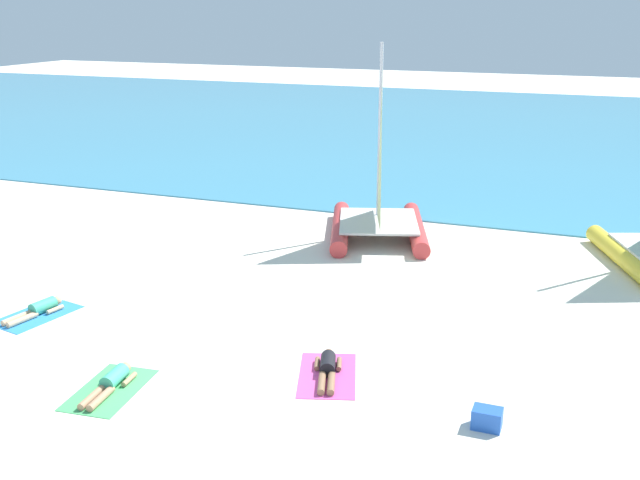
{
  "coord_description": "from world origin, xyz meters",
  "views": [
    {
      "loc": [
        6.43,
        -11.58,
        6.92
      ],
      "look_at": [
        0.0,
        5.45,
        1.2
      ],
      "focal_mm": 42.17,
      "sensor_mm": 36.0,
      "label": 1
    }
  ],
  "objects_px": {
    "sailboat_red": "(379,210)",
    "towel_middle": "(110,390)",
    "sunbather_left": "(38,309)",
    "cooler_box": "(487,418)",
    "sunbather_right": "(328,368)",
    "sunbather_middle": "(111,382)",
    "towel_right": "(327,375)",
    "towel_left": "(37,315)"
  },
  "relations": [
    {
      "from": "sunbather_right",
      "to": "cooler_box",
      "type": "xyz_separation_m",
      "value": [
        3.22,
        -0.88,
        0.05
      ]
    },
    {
      "from": "towel_left",
      "to": "sunbather_middle",
      "type": "relative_size",
      "value": 1.21
    },
    {
      "from": "sailboat_red",
      "to": "sunbather_middle",
      "type": "height_order",
      "value": "sailboat_red"
    },
    {
      "from": "sunbather_right",
      "to": "towel_right",
      "type": "bearing_deg",
      "value": -90.0
    },
    {
      "from": "sunbather_middle",
      "to": "cooler_box",
      "type": "height_order",
      "value": "cooler_box"
    },
    {
      "from": "sunbather_right",
      "to": "towel_left",
      "type": "bearing_deg",
      "value": 159.55
    },
    {
      "from": "sailboat_red",
      "to": "towel_middle",
      "type": "xyz_separation_m",
      "value": [
        -1.97,
        -11.09,
        -0.87
      ]
    },
    {
      "from": "sailboat_red",
      "to": "towel_right",
      "type": "distance_m",
      "value": 9.3
    },
    {
      "from": "sailboat_red",
      "to": "sunbather_middle",
      "type": "bearing_deg",
      "value": -118.05
    },
    {
      "from": "towel_left",
      "to": "sunbather_middle",
      "type": "xyz_separation_m",
      "value": [
        3.73,
        -2.32,
        0.13
      ]
    },
    {
      "from": "sunbather_right",
      "to": "cooler_box",
      "type": "bearing_deg",
      "value": -33.16
    },
    {
      "from": "sailboat_red",
      "to": "sunbather_right",
      "type": "distance_m",
      "value": 9.22
    },
    {
      "from": "cooler_box",
      "to": "sunbather_left",
      "type": "bearing_deg",
      "value": 173.09
    },
    {
      "from": "towel_middle",
      "to": "sunbather_middle",
      "type": "height_order",
      "value": "sunbather_middle"
    },
    {
      "from": "sunbather_left",
      "to": "sunbather_right",
      "type": "xyz_separation_m",
      "value": [
        7.34,
        -0.4,
        0.0
      ]
    },
    {
      "from": "sunbather_left",
      "to": "sunbather_middle",
      "type": "relative_size",
      "value": 1.0
    },
    {
      "from": "sunbather_left",
      "to": "sailboat_red",
      "type": "bearing_deg",
      "value": 67.86
    },
    {
      "from": "towel_middle",
      "to": "towel_right",
      "type": "xyz_separation_m",
      "value": [
        3.63,
        1.99,
        0.0
      ]
    },
    {
      "from": "towel_middle",
      "to": "sunbather_right",
      "type": "relative_size",
      "value": 1.24
    },
    {
      "from": "sunbather_right",
      "to": "towel_middle",
      "type": "bearing_deg",
      "value": -168.29
    },
    {
      "from": "towel_left",
      "to": "sailboat_red",
      "type": "bearing_deg",
      "value": 56.76
    },
    {
      "from": "towel_left",
      "to": "cooler_box",
      "type": "bearing_deg",
      "value": -6.55
    },
    {
      "from": "towel_right",
      "to": "towel_left",
      "type": "bearing_deg",
      "value": 176.93
    },
    {
      "from": "sailboat_red",
      "to": "sunbather_right",
      "type": "xyz_separation_m",
      "value": [
        1.64,
        -9.04,
        -0.74
      ]
    },
    {
      "from": "towel_middle",
      "to": "cooler_box",
      "type": "xyz_separation_m",
      "value": [
        6.83,
        1.17,
        0.17
      ]
    },
    {
      "from": "sunbather_middle",
      "to": "cooler_box",
      "type": "xyz_separation_m",
      "value": [
        6.84,
        1.1,
        0.05
      ]
    },
    {
      "from": "towel_middle",
      "to": "cooler_box",
      "type": "height_order",
      "value": "cooler_box"
    },
    {
      "from": "towel_left",
      "to": "cooler_box",
      "type": "height_order",
      "value": "cooler_box"
    },
    {
      "from": "towel_right",
      "to": "sunbather_right",
      "type": "xyz_separation_m",
      "value": [
        -0.02,
        0.06,
        0.13
      ]
    },
    {
      "from": "towel_middle",
      "to": "cooler_box",
      "type": "relative_size",
      "value": 3.8
    },
    {
      "from": "sunbather_left",
      "to": "cooler_box",
      "type": "distance_m",
      "value": 10.64
    },
    {
      "from": "sunbather_left",
      "to": "sunbather_middle",
      "type": "xyz_separation_m",
      "value": [
        3.72,
        -2.38,
        0.0
      ]
    },
    {
      "from": "sailboat_red",
      "to": "sunbather_right",
      "type": "bearing_deg",
      "value": -97.59
    },
    {
      "from": "sailboat_red",
      "to": "towel_middle",
      "type": "height_order",
      "value": "sailboat_red"
    },
    {
      "from": "sailboat_red",
      "to": "sunbather_middle",
      "type": "xyz_separation_m",
      "value": [
        -1.98,
        -11.02,
        -0.74
      ]
    },
    {
      "from": "towel_middle",
      "to": "towel_left",
      "type": "bearing_deg",
      "value": 147.47
    },
    {
      "from": "towel_right",
      "to": "sunbather_middle",
      "type": "bearing_deg",
      "value": -152.19
    },
    {
      "from": "towel_left",
      "to": "sunbather_right",
      "type": "height_order",
      "value": "sunbather_right"
    },
    {
      "from": "sunbather_middle",
      "to": "towel_right",
      "type": "relative_size",
      "value": 0.83
    },
    {
      "from": "towel_left",
      "to": "cooler_box",
      "type": "relative_size",
      "value": 3.8
    },
    {
      "from": "towel_right",
      "to": "cooler_box",
      "type": "relative_size",
      "value": 3.8
    },
    {
      "from": "sunbather_middle",
      "to": "sailboat_red",
      "type": "bearing_deg",
      "value": 74.23
    }
  ]
}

